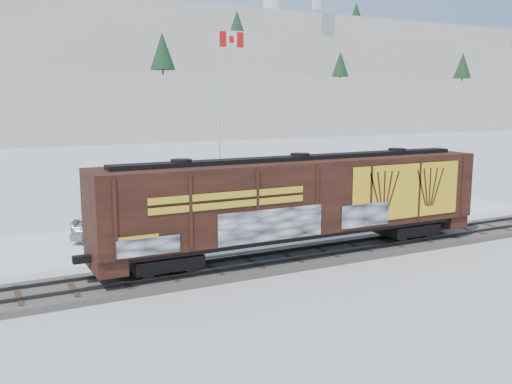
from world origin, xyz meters
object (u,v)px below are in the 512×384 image
hopper_railcar (300,199)px  flagpole (221,146)px  car_white (263,221)px  car_dark (323,214)px  car_silver (117,226)px

hopper_railcar → flagpole: (1.43, 12.35, 1.58)m
car_white → car_dark: (4.24, 0.13, 0.02)m
flagpole → car_white: flagpole is taller
flagpole → car_white: (-0.44, -6.83, -3.82)m
flagpole → car_white: bearing=-93.7°
hopper_railcar → flagpole: bearing=83.4°
car_silver → car_white: (7.87, -2.08, -0.09)m
car_silver → car_white: car_silver is taller
car_silver → car_white: bearing=-84.5°
car_white → hopper_railcar: bearing=-169.0°
car_white → car_dark: car_dark is taller
flagpole → car_silver: flagpole is taller
car_white → flagpole: bearing=17.6°
hopper_railcar → car_white: size_ratio=4.37×
flagpole → car_silver: 10.27m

